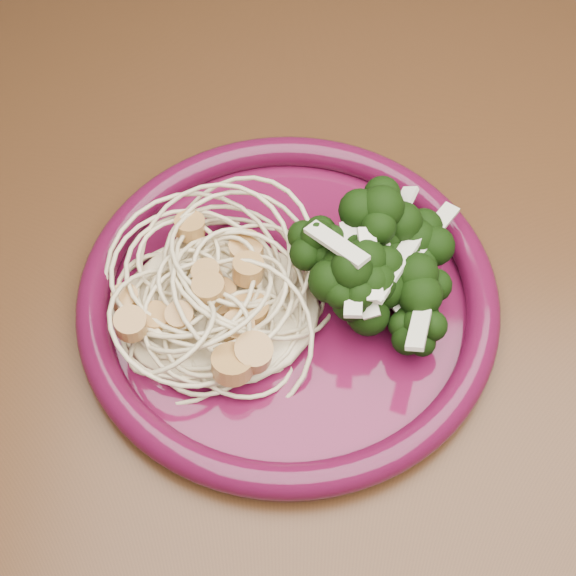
# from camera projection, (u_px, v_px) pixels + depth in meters

# --- Properties ---
(dining_table) EXTENTS (1.20, 0.80, 0.75)m
(dining_table) POSITION_uv_depth(u_px,v_px,m) (343.00, 457.00, 0.58)
(dining_table) COLOR #472814
(dining_table) RESTS_ON ground
(dinner_plate) EXTENTS (0.34, 0.34, 0.02)m
(dinner_plate) POSITION_uv_depth(u_px,v_px,m) (288.00, 296.00, 0.53)
(dinner_plate) COLOR #4F0C28
(dinner_plate) RESTS_ON dining_table
(spaghetti_pile) EXTENTS (0.16, 0.15, 0.03)m
(spaghetti_pile) POSITION_uv_depth(u_px,v_px,m) (217.00, 301.00, 0.52)
(spaghetti_pile) COLOR beige
(spaghetti_pile) RESTS_ON dinner_plate
(scallop_cluster) EXTENTS (0.15, 0.15, 0.04)m
(scallop_cluster) POSITION_uv_depth(u_px,v_px,m) (213.00, 270.00, 0.49)
(scallop_cluster) COLOR #C18B46
(scallop_cluster) RESTS_ON spaghetti_pile
(broccoli_pile) EXTENTS (0.13, 0.17, 0.05)m
(broccoli_pile) POSITION_uv_depth(u_px,v_px,m) (374.00, 260.00, 0.52)
(broccoli_pile) COLOR black
(broccoli_pile) RESTS_ON dinner_plate
(onion_garnish) EXTENTS (0.09, 0.11, 0.06)m
(onion_garnish) POSITION_uv_depth(u_px,v_px,m) (378.00, 229.00, 0.49)
(onion_garnish) COLOR beige
(onion_garnish) RESTS_ON broccoli_pile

